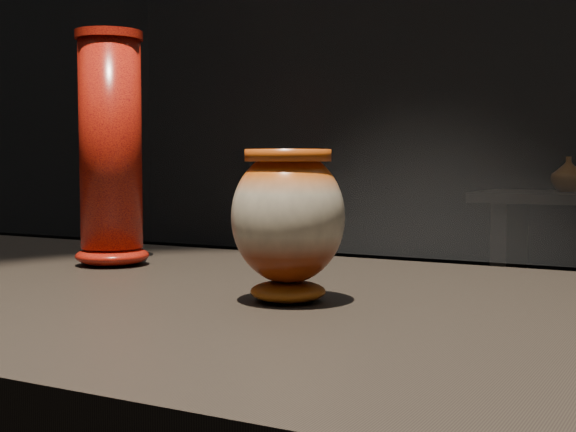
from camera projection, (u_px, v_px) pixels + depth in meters
main_vase at (288, 219)px, 0.91m from camera, size 0.16×0.16×0.17m
tall_vase at (111, 153)px, 1.22m from camera, size 0.13×0.13×0.36m
back_vase_left at (568, 174)px, 4.06m from camera, size 0.21×0.21×0.18m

